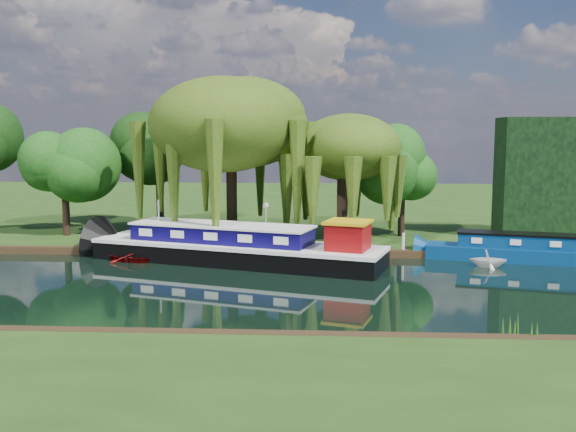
# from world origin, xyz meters

# --- Properties ---
(ground) EXTENTS (120.00, 120.00, 0.00)m
(ground) POSITION_xyz_m (0.00, 0.00, 0.00)
(ground) COLOR black
(far_bank) EXTENTS (120.00, 52.00, 0.45)m
(far_bank) POSITION_xyz_m (0.00, 34.00, 0.23)
(far_bank) COLOR #1D360E
(far_bank) RESTS_ON ground
(dutch_barge) EXTENTS (17.46, 8.75, 3.61)m
(dutch_barge) POSITION_xyz_m (-0.66, 6.02, 0.89)
(dutch_barge) COLOR black
(dutch_barge) RESTS_ON ground
(narrowboat) EXTENTS (12.31, 4.87, 1.78)m
(narrowboat) POSITION_xyz_m (16.38, 7.30, 0.63)
(narrowboat) COLOR navy
(narrowboat) RESTS_ON ground
(red_dinghy) EXTENTS (3.59, 2.97, 0.65)m
(red_dinghy) POSITION_xyz_m (-6.70, 6.16, 0.00)
(red_dinghy) COLOR maroon
(red_dinghy) RESTS_ON ground
(white_cruiser) EXTENTS (2.20, 1.95, 1.08)m
(white_cruiser) POSITION_xyz_m (13.37, 5.71, 0.00)
(white_cruiser) COLOR silver
(white_cruiser) RESTS_ON ground
(willow_left) EXTENTS (8.43, 8.43, 10.11)m
(willow_left) POSITION_xyz_m (-1.83, 11.60, 7.79)
(willow_left) COLOR black
(willow_left) RESTS_ON far_bank
(willow_right) EXTENTS (6.05, 6.05, 7.36)m
(willow_right) POSITION_xyz_m (5.39, 11.25, 5.82)
(willow_right) COLOR black
(willow_right) RESTS_ON far_bank
(tree_far_left) EXTENTS (4.39, 4.39, 7.07)m
(tree_far_left) POSITION_xyz_m (-13.44, 12.67, 5.30)
(tree_far_left) COLOR black
(tree_far_left) RESTS_ON far_bank
(tree_far_mid) EXTENTS (4.75, 4.75, 7.78)m
(tree_far_mid) POSITION_xyz_m (-8.20, 17.73, 5.82)
(tree_far_mid) COLOR black
(tree_far_mid) RESTS_ON far_bank
(tree_far_right) EXTENTS (3.97, 3.97, 6.50)m
(tree_far_right) POSITION_xyz_m (9.50, 13.74, 4.94)
(tree_far_right) COLOR black
(tree_far_right) RESTS_ON far_bank
(conifer_hedge) EXTENTS (6.00, 3.00, 8.00)m
(conifer_hedge) POSITION_xyz_m (19.00, 14.00, 4.45)
(conifer_hedge) COLOR black
(conifer_hedge) RESTS_ON far_bank
(lamppost) EXTENTS (0.36, 0.36, 2.56)m
(lamppost) POSITION_xyz_m (0.50, 10.50, 2.42)
(lamppost) COLOR silver
(lamppost) RESTS_ON far_bank
(mooring_posts) EXTENTS (19.16, 0.16, 1.00)m
(mooring_posts) POSITION_xyz_m (-0.50, 8.40, 0.95)
(mooring_posts) COLOR silver
(mooring_posts) RESTS_ON far_bank
(reeds_near) EXTENTS (33.70, 1.50, 1.10)m
(reeds_near) POSITION_xyz_m (6.87, -7.57, 0.55)
(reeds_near) COLOR #194913
(reeds_near) RESTS_ON ground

